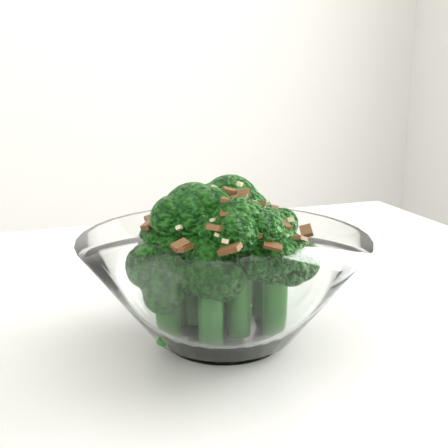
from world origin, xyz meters
name	(u,v)px	position (x,y,z in m)	size (l,w,h in m)	color
broccoli_dish	(223,276)	(0.06, 0.08, 0.80)	(0.22, 0.22, 0.13)	white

